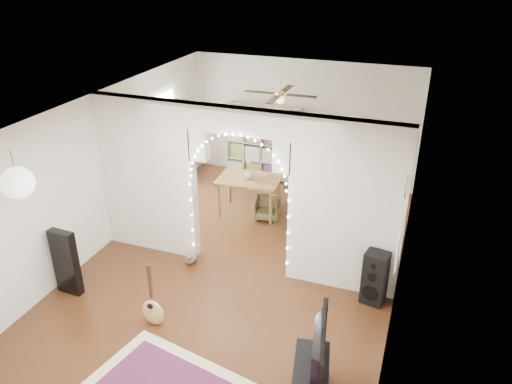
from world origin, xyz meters
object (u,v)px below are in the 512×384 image
(acoustic_guitar, at_px, (152,303))
(dining_chair_left, at_px, (267,208))
(bookcase, at_px, (264,142))
(dining_table, at_px, (249,182))
(floor_speaker, at_px, (375,278))
(dining_chair_right, at_px, (323,209))

(acoustic_guitar, relative_size, dining_chair_left, 1.82)
(bookcase, relative_size, dining_table, 1.36)
(floor_speaker, height_order, bookcase, bookcase)
(bookcase, bearing_deg, floor_speaker, -70.04)
(dining_table, relative_size, dining_chair_right, 2.59)
(dining_table, bearing_deg, bookcase, 96.59)
(floor_speaker, xyz_separation_m, bookcase, (-3.03, 3.75, 0.43))
(dining_chair_right, bearing_deg, floor_speaker, -59.74)
(floor_speaker, bearing_deg, dining_table, 155.95)
(floor_speaker, height_order, dining_table, floor_speaker)
(acoustic_guitar, xyz_separation_m, dining_chair_left, (0.50, 3.47, -0.16))
(dining_chair_left, height_order, dining_chair_right, dining_chair_right)
(acoustic_guitar, bearing_deg, dining_table, 85.81)
(bookcase, bearing_deg, acoustic_guitar, -106.62)
(acoustic_guitar, relative_size, floor_speaker, 1.00)
(bookcase, height_order, dining_chair_left, bookcase)
(bookcase, bearing_deg, dining_chair_right, -59.63)
(dining_table, relative_size, dining_chair_left, 2.67)
(floor_speaker, bearing_deg, dining_chair_left, 152.67)
(floor_speaker, height_order, dining_chair_right, floor_speaker)
(floor_speaker, distance_m, dining_chair_right, 2.60)
(acoustic_guitar, distance_m, dining_chair_right, 4.11)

